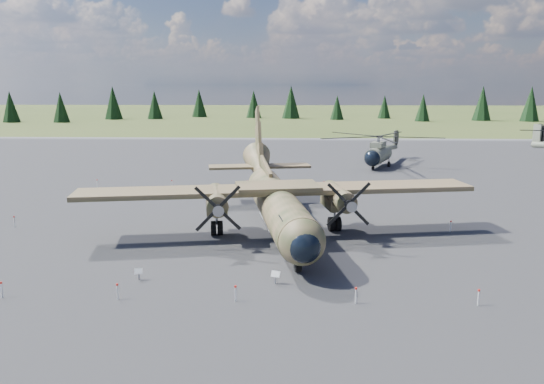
{
  "coord_description": "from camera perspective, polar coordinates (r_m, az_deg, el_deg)",
  "views": [
    {
      "loc": [
        4.89,
        -38.4,
        10.69
      ],
      "look_at": [
        3.17,
        2.0,
        2.5
      ],
      "focal_mm": 35.0,
      "sensor_mm": 36.0,
      "label": 1
    }
  ],
  "objects": [
    {
      "name": "helicopter_near",
      "position": [
        71.15,
        11.44,
        5.02
      ],
      "size": [
        21.72,
        21.72,
        4.22
      ],
      "rotation": [
        0.0,
        0.0,
        -0.39
      ],
      "color": "#67675A",
      "rests_on": "ground"
    },
    {
      "name": "barrier_fence",
      "position": [
        40.01,
        -5.34,
        -3.34
      ],
      "size": [
        33.12,
        29.62,
        0.85
      ],
      "color": "silver",
      "rests_on": "ground"
    },
    {
      "name": "treeline",
      "position": [
        44.28,
        -4.14,
        3.63
      ],
      "size": [
        288.52,
        291.69,
        10.72
      ],
      "color": "black",
      "rests_on": "ground"
    },
    {
      "name": "info_placard_right",
      "position": [
        29.19,
        0.39,
        -8.96
      ],
      "size": [
        0.53,
        0.36,
        0.76
      ],
      "rotation": [
        0.0,
        0.0,
        -0.34
      ],
      "color": "gray",
      "rests_on": "ground"
    },
    {
      "name": "apron",
      "position": [
        49.81,
        -3.26,
        -0.96
      ],
      "size": [
        120.0,
        120.0,
        0.04
      ],
      "primitive_type": "cube",
      "color": "#59595E",
      "rests_on": "ground"
    },
    {
      "name": "info_placard_left",
      "position": [
        30.68,
        -14.16,
        -8.39
      ],
      "size": [
        0.46,
        0.25,
        0.69
      ],
      "rotation": [
        0.0,
        0.0,
        0.16
      ],
      "color": "gray",
      "rests_on": "ground"
    },
    {
      "name": "ground",
      "position": [
        40.16,
        -4.66,
        -4.02
      ],
      "size": [
        500.0,
        500.0,
        0.0
      ],
      "primitive_type": "plane",
      "color": "#465124",
      "rests_on": "ground"
    },
    {
      "name": "transport_plane",
      "position": [
        38.95,
        0.38,
        -0.42
      ],
      "size": [
        28.29,
        25.45,
        9.32
      ],
      "rotation": [
        0.0,
        0.0,
        0.18
      ],
      "color": "#333C20",
      "rests_on": "ground"
    }
  ]
}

